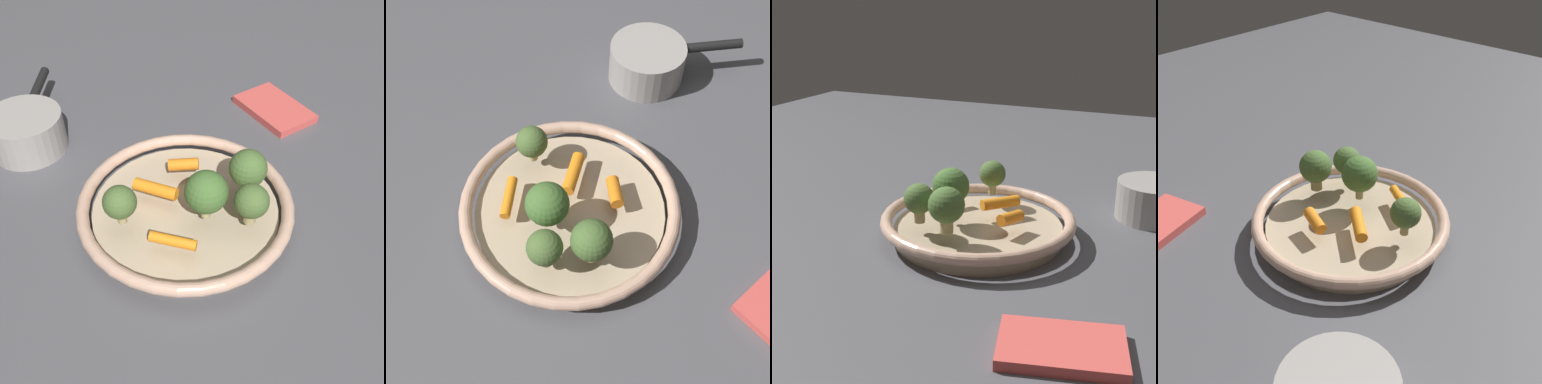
{
  "view_description": "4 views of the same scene",
  "coord_description": "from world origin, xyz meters",
  "views": [
    {
      "loc": [
        -0.44,
        0.14,
        0.51
      ],
      "look_at": [
        -0.01,
        -0.01,
        0.06
      ],
      "focal_mm": 43.13,
      "sensor_mm": 36.0,
      "label": 1
    },
    {
      "loc": [
        -0.18,
        -0.38,
        0.68
      ],
      "look_at": [
        0.01,
        -0.0,
        0.06
      ],
      "focal_mm": 51.06,
      "sensor_mm": 36.0,
      "label": 2
    },
    {
      "loc": [
        0.32,
        -0.77,
        0.38
      ],
      "look_at": [
        -0.03,
        0.0,
        0.07
      ],
      "focal_mm": 52.78,
      "sensor_mm": 36.0,
      "label": 3
    },
    {
      "loc": [
        0.45,
        0.39,
        0.48
      ],
      "look_at": [
        -0.01,
        -0.01,
        0.07
      ],
      "focal_mm": 43.94,
      "sensor_mm": 36.0,
      "label": 4
    }
  ],
  "objects": [
    {
      "name": "broccoli_floret_small",
      "position": [
        -0.07,
        -0.07,
        0.08
      ],
      "size": [
        0.05,
        0.05,
        0.06
      ],
      "color": "tan",
      "rests_on": "serving_bowl"
    },
    {
      "name": "baby_carrot_center",
      "position": [
        -0.07,
        0.04,
        0.05
      ],
      "size": [
        0.05,
        0.06,
        0.02
      ],
      "primitive_type": "cylinder",
      "rotation": [
        1.6,
        0.0,
        5.7
      ],
      "color": "orange",
      "rests_on": "serving_bowl"
    },
    {
      "name": "broccoli_floret_mid",
      "position": [
        -0.01,
        0.09,
        0.08
      ],
      "size": [
        0.05,
        0.05,
        0.06
      ],
      "color": "tan",
      "rests_on": "serving_bowl"
    },
    {
      "name": "broccoli_floret_large",
      "position": [
        -0.01,
        -0.09,
        0.08
      ],
      "size": [
        0.05,
        0.05,
        0.07
      ],
      "color": "tan",
      "rests_on": "serving_bowl"
    },
    {
      "name": "baby_carrot_back",
      "position": [
        0.02,
        0.04,
        0.05
      ],
      "size": [
        0.06,
        0.06,
        0.02
      ],
      "primitive_type": "cylinder",
      "rotation": [
        1.59,
        0.0,
        2.42
      ],
      "color": "orange",
      "rests_on": "serving_bowl"
    },
    {
      "name": "saucepan",
      "position": [
        0.25,
        0.2,
        0.03
      ],
      "size": [
        0.22,
        0.13,
        0.07
      ],
      "color": "#9E9993",
      "rests_on": "ground_plane"
    },
    {
      "name": "baby_carrot_near_rim",
      "position": [
        0.06,
        -0.02,
        0.05
      ],
      "size": [
        0.03,
        0.05,
        0.02
      ],
      "primitive_type": "cylinder",
      "rotation": [
        1.66,
        0.0,
        2.78
      ],
      "color": "orange",
      "rests_on": "serving_bowl"
    },
    {
      "name": "broccoli_floret_edge",
      "position": [
        -0.04,
        -0.02,
        0.09
      ],
      "size": [
        0.06,
        0.06,
        0.07
      ],
      "color": "tan",
      "rests_on": "serving_bowl"
    },
    {
      "name": "ground_plane",
      "position": [
        0.0,
        0.0,
        0.0
      ],
      "size": [
        2.14,
        2.14,
        0.0
      ],
      "primitive_type": "plane",
      "color": "#4C4C51"
    },
    {
      "name": "serving_bowl",
      "position": [
        0.0,
        0.0,
        0.02
      ],
      "size": [
        0.31,
        0.31,
        0.04
      ],
      "color": "tan",
      "rests_on": "ground_plane"
    }
  ]
}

